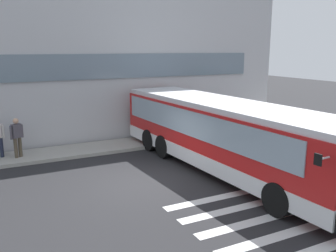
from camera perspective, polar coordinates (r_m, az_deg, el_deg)
ground_plane at (r=13.05m, az=-4.43°, el=-8.86°), size 80.00×90.00×0.02m
bay_paint_stripes at (r=10.74m, az=14.91°, el=-13.99°), size 4.40×3.96×0.01m
terminal_building at (r=23.26m, az=-17.42°, el=9.97°), size 24.02×13.80×8.00m
boarding_curb at (r=17.35m, az=-10.52°, el=-3.38°), size 26.22×2.00×0.15m
bus_main_foreground at (r=14.05m, az=8.69°, el=-1.68°), size 3.31×12.14×2.70m
passenger_at_curb_edge at (r=16.41m, az=-22.80°, el=-1.30°), size 0.54×0.48×1.68m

